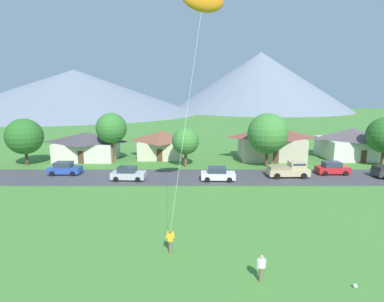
{
  "coord_description": "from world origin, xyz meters",
  "views": [
    {
      "loc": [
        -1.43,
        -9.01,
        10.87
      ],
      "look_at": [
        -1.45,
        14.49,
        6.3
      ],
      "focal_mm": 28.39,
      "sensor_mm": 36.0,
      "label": 1
    }
  ],
  "objects_px": {
    "pickup_truck_sand_west_side": "(289,169)",
    "house_rightmost": "(271,142)",
    "tree_right_of_center": "(186,141)",
    "watcher_person": "(261,268)",
    "tree_center": "(268,133)",
    "tree_left_of_center": "(25,136)",
    "parked_car_blue_mid_west": "(65,168)",
    "soccer_ball": "(355,286)",
    "parked_car_red_west_end": "(333,168)",
    "house_leftmost": "(352,142)",
    "parked_car_silver_mid_east": "(128,174)",
    "house_right_center": "(162,143)",
    "house_left_center": "(87,145)",
    "parked_car_white_east_end": "(218,174)",
    "tree_near_left": "(112,128)",
    "kite_flyer_with_kite": "(203,0)"
  },
  "relations": [
    {
      "from": "parked_car_blue_mid_west",
      "to": "parked_car_silver_mid_east",
      "type": "bearing_deg",
      "value": -16.35
    },
    {
      "from": "tree_near_left",
      "to": "kite_flyer_with_kite",
      "type": "xyz_separation_m",
      "value": [
        13.26,
        -22.01,
        12.29
      ]
    },
    {
      "from": "tree_center",
      "to": "tree_left_of_center",
      "type": "bearing_deg",
      "value": 178.61
    },
    {
      "from": "tree_near_left",
      "to": "tree_left_of_center",
      "type": "relative_size",
      "value": 1.1
    },
    {
      "from": "pickup_truck_sand_west_side",
      "to": "house_rightmost",
      "type": "bearing_deg",
      "value": 87.86
    },
    {
      "from": "house_leftmost",
      "to": "parked_car_blue_mid_west",
      "type": "xyz_separation_m",
      "value": [
        -43.77,
        -10.92,
        -1.72
      ]
    },
    {
      "from": "house_leftmost",
      "to": "house_rightmost",
      "type": "relative_size",
      "value": 0.94
    },
    {
      "from": "house_left_center",
      "to": "parked_car_red_west_end",
      "type": "height_order",
      "value": "house_left_center"
    },
    {
      "from": "tree_near_left",
      "to": "watcher_person",
      "type": "height_order",
      "value": "tree_near_left"
    },
    {
      "from": "tree_right_of_center",
      "to": "watcher_person",
      "type": "relative_size",
      "value": 3.48
    },
    {
      "from": "parked_car_blue_mid_west",
      "to": "parked_car_silver_mid_east",
      "type": "distance_m",
      "value": 9.42
    },
    {
      "from": "parked_car_white_east_end",
      "to": "tree_center",
      "type": "bearing_deg",
      "value": 43.42
    },
    {
      "from": "soccer_ball",
      "to": "parked_car_silver_mid_east",
      "type": "bearing_deg",
      "value": 128.97
    },
    {
      "from": "house_leftmost",
      "to": "house_rightmost",
      "type": "height_order",
      "value": "house_rightmost"
    },
    {
      "from": "house_right_center",
      "to": "soccer_ball",
      "type": "xyz_separation_m",
      "value": [
        14.39,
        -35.72,
        -2.17
      ]
    },
    {
      "from": "tree_center",
      "to": "tree_right_of_center",
      "type": "bearing_deg",
      "value": -179.8
    },
    {
      "from": "watcher_person",
      "to": "house_left_center",
      "type": "bearing_deg",
      "value": 122.81
    },
    {
      "from": "tree_left_of_center",
      "to": "tree_center",
      "type": "relative_size",
      "value": 0.89
    },
    {
      "from": "house_right_center",
      "to": "tree_right_of_center",
      "type": "relative_size",
      "value": 1.42
    },
    {
      "from": "tree_right_of_center",
      "to": "parked_car_white_east_end",
      "type": "xyz_separation_m",
      "value": [
        4.16,
        -7.38,
        -2.95
      ]
    },
    {
      "from": "house_rightmost",
      "to": "soccer_ball",
      "type": "height_order",
      "value": "house_rightmost"
    },
    {
      "from": "house_leftmost",
      "to": "house_left_center",
      "type": "bearing_deg",
      "value": -178.21
    },
    {
      "from": "house_leftmost",
      "to": "tree_center",
      "type": "distance_m",
      "value": 17.11
    },
    {
      "from": "parked_car_red_west_end",
      "to": "parked_car_silver_mid_east",
      "type": "height_order",
      "value": "same"
    },
    {
      "from": "house_right_center",
      "to": "tree_left_of_center",
      "type": "distance_m",
      "value": 20.9
    },
    {
      "from": "tree_center",
      "to": "pickup_truck_sand_west_side",
      "type": "relative_size",
      "value": 1.51
    },
    {
      "from": "house_left_center",
      "to": "kite_flyer_with_kite",
      "type": "distance_m",
      "value": 33.92
    },
    {
      "from": "house_rightmost",
      "to": "tree_left_of_center",
      "type": "distance_m",
      "value": 38.27
    },
    {
      "from": "house_rightmost",
      "to": "parked_car_red_west_end",
      "type": "bearing_deg",
      "value": -59.5
    },
    {
      "from": "soccer_ball",
      "to": "parked_car_red_west_end",
      "type": "bearing_deg",
      "value": 68.29
    },
    {
      "from": "parked_car_blue_mid_west",
      "to": "soccer_ball",
      "type": "height_order",
      "value": "parked_car_blue_mid_west"
    },
    {
      "from": "parked_car_blue_mid_west",
      "to": "house_leftmost",
      "type": "bearing_deg",
      "value": 14.01
    },
    {
      "from": "tree_center",
      "to": "tree_right_of_center",
      "type": "xyz_separation_m",
      "value": [
        -12.0,
        -0.04,
        -1.14
      ]
    },
    {
      "from": "parked_car_silver_mid_east",
      "to": "soccer_ball",
      "type": "bearing_deg",
      "value": -51.03
    },
    {
      "from": "parked_car_silver_mid_east",
      "to": "pickup_truck_sand_west_side",
      "type": "relative_size",
      "value": 0.82
    },
    {
      "from": "house_right_center",
      "to": "tree_right_of_center",
      "type": "bearing_deg",
      "value": -59.82
    },
    {
      "from": "tree_near_left",
      "to": "kite_flyer_with_kite",
      "type": "bearing_deg",
      "value": -58.92
    },
    {
      "from": "house_leftmost",
      "to": "house_right_center",
      "type": "bearing_deg",
      "value": 178.4
    },
    {
      "from": "tree_left_of_center",
      "to": "tree_center",
      "type": "distance_m",
      "value": 36.04
    },
    {
      "from": "parked_car_blue_mid_west",
      "to": "pickup_truck_sand_west_side",
      "type": "xyz_separation_m",
      "value": [
        29.59,
        -1.24,
        0.19
      ]
    },
    {
      "from": "tree_near_left",
      "to": "parked_car_blue_mid_west",
      "type": "height_order",
      "value": "tree_near_left"
    },
    {
      "from": "tree_near_left",
      "to": "tree_right_of_center",
      "type": "relative_size",
      "value": 1.34
    },
    {
      "from": "house_rightmost",
      "to": "pickup_truck_sand_west_side",
      "type": "bearing_deg",
      "value": -92.14
    },
    {
      "from": "tree_near_left",
      "to": "parked_car_silver_mid_east",
      "type": "bearing_deg",
      "value": -65.8
    },
    {
      "from": "parked_car_blue_mid_west",
      "to": "watcher_person",
      "type": "distance_m",
      "value": 31.38
    },
    {
      "from": "house_leftmost",
      "to": "tree_left_of_center",
      "type": "height_order",
      "value": "tree_left_of_center"
    },
    {
      "from": "house_left_center",
      "to": "tree_right_of_center",
      "type": "height_order",
      "value": "tree_right_of_center"
    },
    {
      "from": "parked_car_blue_mid_west",
      "to": "parked_car_silver_mid_east",
      "type": "height_order",
      "value": "same"
    },
    {
      "from": "parked_car_blue_mid_west",
      "to": "pickup_truck_sand_west_side",
      "type": "height_order",
      "value": "pickup_truck_sand_west_side"
    },
    {
      "from": "tree_center",
      "to": "parked_car_white_east_end",
      "type": "distance_m",
      "value": 11.54
    }
  ]
}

